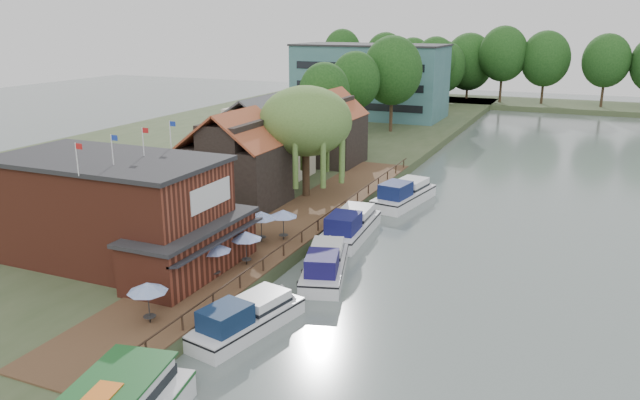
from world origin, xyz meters
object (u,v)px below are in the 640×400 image
at_px(willow, 306,142).
at_px(cruiser_2, 350,222).
at_px(cruiser_1, 325,261).
at_px(cruiser_3, 404,191).
at_px(cottage_a, 236,159).
at_px(umbrella_2, 246,248).
at_px(swan, 170,386).
at_px(umbrella_3, 261,227).
at_px(umbrella_4, 283,225).
at_px(cruiser_0, 247,314).
at_px(cottage_b, 261,138).
at_px(hotel_block, 370,81).
at_px(cottage_c, 329,127).
at_px(umbrella_0, 149,303).
at_px(pub, 134,212).
at_px(umbrella_1, 214,260).

xyz_separation_m(willow, cruiser_2, (6.97, -6.45, -4.98)).
height_order(cruiser_1, cruiser_3, cruiser_3).
height_order(cottage_a, umbrella_2, cottage_a).
bearing_deg(swan, umbrella_3, 104.55).
height_order(cruiser_1, swan, cruiser_1).
height_order(cottage_a, cruiser_2, cottage_a).
xyz_separation_m(umbrella_3, cruiser_2, (4.61, 6.59, -1.06)).
relative_size(umbrella_4, cruiser_0, 0.26).
height_order(cottage_b, willow, willow).
height_order(cottage_a, willow, willow).
bearing_deg(willow, hotel_block, 102.71).
height_order(hotel_block, cruiser_2, hotel_block).
bearing_deg(cottage_c, umbrella_4, -74.57).
bearing_deg(cruiser_3, umbrella_0, -90.35).
distance_m(willow, cruiser_1, 17.68).
bearing_deg(willow, cruiser_0, -72.92).
bearing_deg(pub, umbrella_3, 49.88).
bearing_deg(cruiser_2, cruiser_1, -85.05).
height_order(umbrella_2, cruiser_2, umbrella_2).
relative_size(cottage_a, umbrella_0, 3.62).
distance_m(cottage_b, umbrella_1, 27.45).
relative_size(willow, cruiser_3, 1.02).
height_order(cottage_a, umbrella_4, cottage_a).
distance_m(cottage_c, umbrella_4, 27.12).
bearing_deg(cruiser_0, willow, 118.96).
bearing_deg(willow, umbrella_2, -78.29).
relative_size(cottage_a, umbrella_1, 3.62).
bearing_deg(umbrella_3, umbrella_2, -74.13).
bearing_deg(cruiser_3, hotel_block, 122.23).
relative_size(willow, cruiser_2, 1.03).
height_order(umbrella_0, cruiser_3, umbrella_0).
distance_m(cottage_c, willow, 14.46).
bearing_deg(cottage_c, cruiser_0, -74.03).
height_order(umbrella_0, umbrella_4, same).
bearing_deg(umbrella_1, cruiser_0, -39.73).
xyz_separation_m(umbrella_1, umbrella_3, (-0.53, 7.19, 0.00)).
bearing_deg(umbrella_0, cottage_c, 99.04).
bearing_deg(pub, swan, -45.35).
relative_size(pub, hotel_block, 0.79).
xyz_separation_m(cottage_c, willow, (3.50, -14.00, 0.96)).
relative_size(hotel_block, umbrella_3, 10.69).
xyz_separation_m(umbrella_0, umbrella_1, (-0.13, 6.74, 0.00)).
distance_m(cottage_a, umbrella_2, 15.17).
distance_m(pub, swan, 15.45).
xyz_separation_m(umbrella_0, cruiser_3, (5.27, 31.60, -1.05)).
xyz_separation_m(umbrella_2, umbrella_4, (0.05, 5.47, 0.00)).
xyz_separation_m(cottage_a, willow, (4.50, 5.00, 0.96)).
height_order(umbrella_3, umbrella_4, same).
xyz_separation_m(umbrella_3, cruiser_0, (5.00, -10.90, -1.21)).
height_order(cottage_c, willow, willow).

